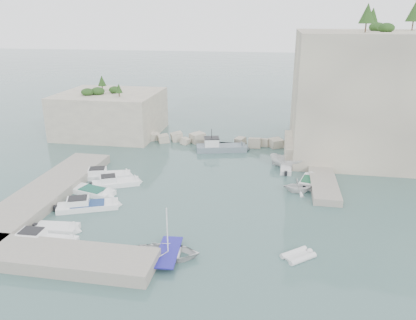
% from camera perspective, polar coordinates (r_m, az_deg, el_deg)
% --- Properties ---
extents(ground, '(400.00, 400.00, 0.00)m').
position_cam_1_polar(ground, '(43.17, -1.39, -6.38)').
color(ground, '#41615E').
rests_on(ground, ground).
extents(cliff_east, '(26.00, 22.00, 17.00)m').
position_cam_1_polar(cliff_east, '(63.78, 23.94, 8.51)').
color(cliff_east, beige).
rests_on(cliff_east, ground).
extents(cliff_terrace, '(8.00, 10.00, 2.50)m').
position_cam_1_polar(cliff_terrace, '(58.99, 14.62, 1.50)').
color(cliff_terrace, beige).
rests_on(cliff_terrace, ground).
extents(outcrop_west, '(16.00, 14.00, 7.00)m').
position_cam_1_polar(outcrop_west, '(70.59, -13.53, 6.40)').
color(outcrop_west, beige).
rests_on(outcrop_west, ground).
extents(quay_west, '(5.00, 24.00, 1.10)m').
position_cam_1_polar(quay_west, '(48.18, -21.95, -4.32)').
color(quay_west, '#9E9689').
rests_on(quay_west, ground).
extents(quay_south, '(18.00, 4.00, 1.10)m').
position_cam_1_polar(quay_south, '(36.10, -21.74, -12.50)').
color(quay_south, '#9E9689').
rests_on(quay_south, ground).
extents(ledge_east, '(3.00, 16.00, 0.80)m').
position_cam_1_polar(ledge_east, '(51.80, 15.68, -2.12)').
color(ledge_east, '#9E9689').
rests_on(ledge_east, ground).
extents(breakwater, '(28.00, 3.00, 1.40)m').
position_cam_1_polar(breakwater, '(63.35, 1.62, 2.85)').
color(breakwater, beige).
rests_on(breakwater, ground).
extents(motorboat_a, '(6.92, 3.86, 1.40)m').
position_cam_1_polar(motorboat_a, '(51.91, -14.23, -2.41)').
color(motorboat_a, white).
rests_on(motorboat_a, ground).
extents(motorboat_b, '(6.24, 4.37, 1.40)m').
position_cam_1_polar(motorboat_b, '(49.30, -12.81, -3.49)').
color(motorboat_b, white).
rests_on(motorboat_b, ground).
extents(motorboat_c, '(5.91, 3.48, 0.70)m').
position_cam_1_polar(motorboat_c, '(47.67, -15.87, -4.58)').
color(motorboat_c, white).
rests_on(motorboat_c, ground).
extents(motorboat_d, '(7.02, 4.40, 1.40)m').
position_cam_1_polar(motorboat_d, '(44.27, -16.52, -6.56)').
color(motorboat_d, white).
rests_on(motorboat_d, ground).
extents(motorboat_e, '(4.47, 2.09, 0.70)m').
position_cam_1_polar(motorboat_e, '(40.82, -20.47, -9.34)').
color(motorboat_e, white).
rests_on(motorboat_e, ground).
extents(motorboat_f, '(6.66, 2.13, 1.40)m').
position_cam_1_polar(motorboat_f, '(39.11, -22.24, -10.91)').
color(motorboat_f, white).
rests_on(motorboat_f, ground).
extents(rowboat, '(5.58, 4.18, 1.10)m').
position_cam_1_polar(rowboat, '(34.77, -5.62, -13.42)').
color(rowboat, silver).
rests_on(rowboat, ground).
extents(inflatable_dinghy, '(3.10, 2.93, 0.44)m').
position_cam_1_polar(inflatable_dinghy, '(35.34, 12.54, -13.25)').
color(inflatable_dinghy, silver).
rests_on(inflatable_dinghy, ground).
extents(tender_east_a, '(3.82, 3.44, 1.78)m').
position_cam_1_polar(tender_east_a, '(47.37, 12.51, -4.43)').
color(tender_east_a, silver).
rests_on(tender_east_a, ground).
extents(tender_east_b, '(2.77, 5.09, 0.70)m').
position_cam_1_polar(tender_east_b, '(50.01, 13.90, -3.24)').
color(tender_east_b, silver).
rests_on(tender_east_b, ground).
extents(tender_east_c, '(1.46, 4.31, 0.70)m').
position_cam_1_polar(tender_east_c, '(53.63, 10.89, -1.44)').
color(tender_east_c, silver).
rests_on(tender_east_c, ground).
extents(tender_east_d, '(5.12, 3.76, 1.86)m').
position_cam_1_polar(tender_east_d, '(54.63, 10.96, -1.05)').
color(tender_east_d, white).
rests_on(tender_east_d, ground).
extents(work_boat, '(8.41, 4.26, 2.20)m').
position_cam_1_polar(work_boat, '(60.38, 1.89, 1.30)').
color(work_boat, slate).
rests_on(work_boat, ground).
extents(rowboat_mast, '(0.10, 0.10, 4.20)m').
position_cam_1_polar(rowboat_mast, '(33.41, -5.77, -9.60)').
color(rowboat_mast, white).
rests_on(rowboat_mast, rowboat).
extents(vegetation, '(53.48, 13.88, 13.40)m').
position_cam_1_polar(vegetation, '(63.28, 20.11, 17.56)').
color(vegetation, '#1E4219').
rests_on(vegetation, ground).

